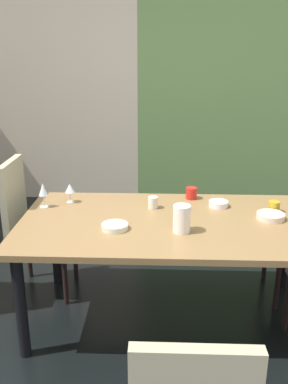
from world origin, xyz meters
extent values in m
cube|color=black|center=(0.00, 0.00, -0.01)|extent=(5.61, 5.37, 0.02)
cube|color=beige|center=(-1.42, 2.64, 1.29)|extent=(2.77, 0.10, 2.58)
cube|color=#64874A|center=(1.38, 2.64, 1.29)|extent=(2.84, 0.10, 2.58)
cube|color=olive|center=(0.32, 0.11, 0.71)|extent=(2.01, 1.08, 0.04)
cylinder|color=black|center=(-0.58, 0.55, 0.35)|extent=(0.07, 0.07, 0.69)
cylinder|color=black|center=(1.23, 0.55, 0.35)|extent=(0.07, 0.07, 0.69)
cylinder|color=black|center=(-0.58, -0.33, 0.35)|extent=(0.07, 0.07, 0.69)
cylinder|color=black|center=(1.09, 0.24, 0.22)|extent=(0.04, 0.04, 0.43)
cylinder|color=black|center=(1.09, 0.62, 0.22)|extent=(0.04, 0.04, 0.43)
cylinder|color=black|center=(1.09, -0.01, 0.22)|extent=(0.04, 0.04, 0.43)
cube|color=tan|center=(-0.63, 0.43, 0.47)|extent=(0.44, 0.44, 0.07)
cube|color=tan|center=(-0.83, 0.43, 0.75)|extent=(0.05, 0.42, 0.58)
cylinder|color=black|center=(-0.44, 0.62, 0.22)|extent=(0.04, 0.04, 0.43)
cylinder|color=black|center=(-0.44, 0.24, 0.22)|extent=(0.04, 0.04, 0.43)
cylinder|color=black|center=(-0.82, 0.62, 0.22)|extent=(0.04, 0.04, 0.43)
cylinder|color=black|center=(-0.82, 0.24, 0.22)|extent=(0.04, 0.04, 0.43)
cylinder|color=silver|center=(-0.58, 0.33, 0.74)|extent=(0.06, 0.06, 0.00)
cylinder|color=silver|center=(-0.58, 0.33, 0.78)|extent=(0.01, 0.01, 0.08)
cone|color=silver|center=(-0.58, 0.33, 0.87)|extent=(0.06, 0.06, 0.09)
cylinder|color=silver|center=(-0.41, 0.43, 0.74)|extent=(0.06, 0.06, 0.00)
cylinder|color=silver|center=(-0.41, 0.43, 0.77)|extent=(0.01, 0.01, 0.07)
cone|color=silver|center=(-0.41, 0.43, 0.84)|extent=(0.07, 0.07, 0.06)
cylinder|color=beige|center=(0.98, 0.17, 0.75)|extent=(0.18, 0.18, 0.04)
cylinder|color=beige|center=(-0.04, -0.04, 0.75)|extent=(0.17, 0.17, 0.04)
cylinder|color=white|center=(0.66, 0.38, 0.75)|extent=(0.14, 0.14, 0.04)
cylinder|color=#B38D1E|center=(1.03, 0.29, 0.77)|extent=(0.08, 0.08, 0.08)
cylinder|color=red|center=(0.48, 0.54, 0.78)|extent=(0.08, 0.08, 0.09)
cylinder|color=silver|center=(0.19, 0.33, 0.78)|extent=(0.07, 0.07, 0.08)
cylinder|color=white|center=(0.38, -0.07, 0.82)|extent=(0.11, 0.11, 0.17)
cone|color=white|center=(0.42, -0.07, 0.89)|extent=(0.04, 0.04, 0.03)
camera|label=1|loc=(0.24, -2.49, 1.82)|focal=40.00mm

